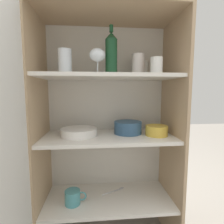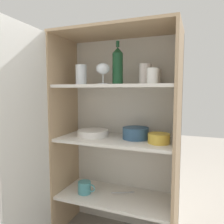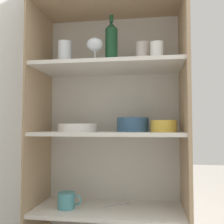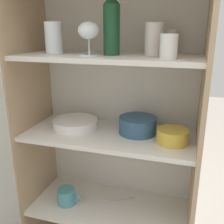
{
  "view_description": "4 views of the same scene",
  "coord_description": "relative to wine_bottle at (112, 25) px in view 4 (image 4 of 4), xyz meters",
  "views": [
    {
      "loc": [
        -0.08,
        -0.87,
        0.98
      ],
      "look_at": [
        0.03,
        0.21,
        0.85
      ],
      "focal_mm": 28.0,
      "sensor_mm": 36.0,
      "label": 1
    },
    {
      "loc": [
        0.51,
        -1.2,
        1.04
      ],
      "look_at": [
        -0.03,
        0.18,
        0.89
      ],
      "focal_mm": 35.0,
      "sensor_mm": 36.0,
      "label": 2
    },
    {
      "loc": [
        0.23,
        -1.24,
        0.74
      ],
      "look_at": [
        0.02,
        0.19,
        0.82
      ],
      "focal_mm": 42.0,
      "sensor_mm": 36.0,
      "label": 3
    },
    {
      "loc": [
        0.35,
        -0.92,
        1.18
      ],
      "look_at": [
        0.02,
        0.16,
        0.82
      ],
      "focal_mm": 42.0,
      "sensor_mm": 36.0,
      "label": 4
    }
  ],
  "objects": [
    {
      "name": "cupboard_back_panel",
      "position": [
        -0.02,
        0.2,
        -0.49
      ],
      "size": [
        0.83,
        0.02,
        1.41
      ],
      "primitive_type": "cube",
      "color": "silver",
      "rests_on": "ground_plane"
    },
    {
      "name": "cupboard_side_left",
      "position": [
        -0.42,
        0.01,
        -0.49
      ],
      "size": [
        0.02,
        0.39,
        1.41
      ],
      "primitive_type": "cube",
      "color": "tan",
      "rests_on": "ground_plane"
    },
    {
      "name": "cupboard_side_right",
      "position": [
        0.39,
        0.01,
        -0.49
      ],
      "size": [
        0.02,
        0.39,
        1.41
      ],
      "primitive_type": "cube",
      "color": "tan",
      "rests_on": "ground_plane"
    },
    {
      "name": "shelf_board_lower",
      "position": [
        -0.02,
        0.01,
        -0.91
      ],
      "size": [
        0.79,
        0.35,
        0.02
      ],
      "primitive_type": "cube",
      "color": "silver"
    },
    {
      "name": "shelf_board_middle",
      "position": [
        -0.02,
        0.01,
        -0.5
      ],
      "size": [
        0.79,
        0.35,
        0.02
      ],
      "primitive_type": "cube",
      "color": "silver"
    },
    {
      "name": "shelf_board_upper",
      "position": [
        -0.02,
        0.01,
        -0.13
      ],
      "size": [
        0.79,
        0.35,
        0.02
      ],
      "primitive_type": "cube",
      "color": "silver"
    },
    {
      "name": "tumbler_glass_0",
      "position": [
        -0.26,
        -0.02,
        -0.05
      ],
      "size": [
        0.08,
        0.08,
        0.14
      ],
      "color": "white",
      "rests_on": "shelf_board_upper"
    },
    {
      "name": "tumbler_glass_1",
      "position": [
        0.22,
        0.13,
        -0.07
      ],
      "size": [
        0.07,
        0.07,
        0.1
      ],
      "color": "white",
      "rests_on": "shelf_board_upper"
    },
    {
      "name": "tumbler_glass_2",
      "position": [
        0.17,
        0.05,
        -0.06
      ],
      "size": [
        0.08,
        0.08,
        0.13
      ],
      "color": "silver",
      "rests_on": "shelf_board_upper"
    },
    {
      "name": "tumbler_glass_3",
      "position": [
        0.25,
        -0.08,
        -0.08
      ],
      "size": [
        0.07,
        0.07,
        0.09
      ],
      "color": "white",
      "rests_on": "shelf_board_upper"
    },
    {
      "name": "wine_glass_0",
      "position": [
        -0.08,
        -0.05,
        -0.03
      ],
      "size": [
        0.09,
        0.09,
        0.14
      ],
      "color": "white",
      "rests_on": "shelf_board_upper"
    },
    {
      "name": "wine_bottle",
      "position": [
        0.0,
        0.0,
        0.0
      ],
      "size": [
        0.07,
        0.07,
        0.28
      ],
      "color": "#194728",
      "rests_on": "shelf_board_upper"
    },
    {
      "name": "plate_stack_white",
      "position": [
        -0.2,
        0.03,
        -0.47
      ],
      "size": [
        0.22,
        0.22,
        0.04
      ],
      "color": "white",
      "rests_on": "shelf_board_middle"
    },
    {
      "name": "mixing_bowl_large",
      "position": [
        0.11,
        0.05,
        -0.45
      ],
      "size": [
        0.18,
        0.18,
        0.08
      ],
      "color": "#33567A",
      "rests_on": "shelf_board_middle"
    },
    {
      "name": "serving_bowl_small",
      "position": [
        0.28,
        -0.01,
        -0.46
      ],
      "size": [
        0.14,
        0.14,
        0.06
      ],
      "color": "gold",
      "rests_on": "shelf_board_middle"
    },
    {
      "name": "coffee_mug_primary",
      "position": [
        -0.24,
        -0.03,
        -0.86
      ],
      "size": [
        0.13,
        0.09,
        0.08
      ],
      "color": "teal",
      "rests_on": "shelf_board_lower"
    },
    {
      "name": "serving_spoon",
      "position": [
        0.03,
        0.08,
        -0.89
      ],
      "size": [
        0.16,
        0.09,
        0.01
      ],
      "color": "silver",
      "rests_on": "shelf_board_lower"
    }
  ]
}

